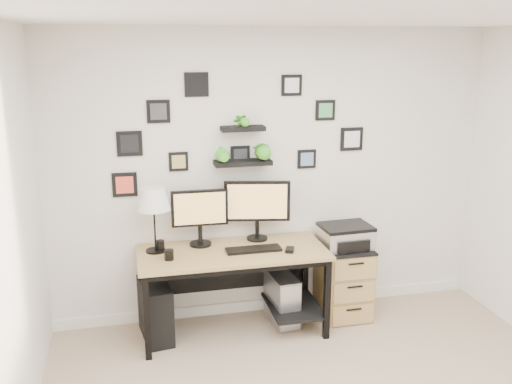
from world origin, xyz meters
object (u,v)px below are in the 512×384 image
object	(u,v)px
monitor_right	(257,205)
printer	(346,236)
pc_tower_black	(155,311)
mug	(169,255)
file_cabinet	(344,280)
desk	(236,262)
pc_tower_grey	(282,298)
table_lamp	(153,201)
monitor_left	(200,213)

from	to	relation	value
monitor_right	printer	xyz separation A→B (m)	(0.79, -0.15, -0.30)
pc_tower_black	mug	bearing A→B (deg)	-54.95
pc_tower_black	monitor_right	bearing A→B (deg)	3.26
mug	file_cabinet	distance (m)	1.67
printer	desk	bearing A→B (deg)	-177.45
pc_tower_black	file_cabinet	size ratio (longest dim) A/B	0.74
mug	pc_tower_grey	world-z (taller)	mug
pc_tower_black	table_lamp	bearing A→B (deg)	62.20
pc_tower_grey	monitor_right	bearing A→B (deg)	143.05
desk	mug	distance (m)	0.61
table_lamp	pc_tower_black	world-z (taller)	table_lamp
desk	table_lamp	distance (m)	0.89
monitor_left	pc_tower_black	world-z (taller)	monitor_left
desk	mug	xyz separation A→B (m)	(-0.58, -0.13, 0.17)
printer	table_lamp	bearing A→B (deg)	178.36
monitor_right	file_cabinet	bearing A→B (deg)	-9.78
table_lamp	pc_tower_black	xyz separation A→B (m)	(-0.03, -0.09, -0.95)
pc_tower_black	file_cabinet	bearing A→B (deg)	-6.32
table_lamp	file_cabinet	world-z (taller)	table_lamp
monitor_left	monitor_right	distance (m)	0.52
table_lamp	pc_tower_black	distance (m)	0.95
monitor_right	pc_tower_grey	bearing A→B (deg)	-36.95
desk	pc_tower_grey	xyz separation A→B (m)	(0.43, 0.05, -0.40)
monitor_right	file_cabinet	world-z (taller)	monitor_right
monitor_right	printer	distance (m)	0.85
monitor_left	printer	xyz separation A→B (m)	(1.30, -0.11, -0.27)
file_cabinet	pc_tower_grey	bearing A→B (deg)	-178.92
pc_tower_grey	table_lamp	bearing A→B (deg)	177.57
desk	pc_tower_black	size ratio (longest dim) A/B	3.24
monitor_left	pc_tower_black	distance (m)	0.91
monitor_left	pc_tower_black	xyz separation A→B (m)	(-0.42, -0.15, -0.79)
table_lamp	mug	distance (m)	0.47
desk	printer	world-z (taller)	printer
pc_tower_grey	pc_tower_black	bearing A→B (deg)	-178.05
mug	monitor_right	bearing A→B (deg)	21.55
table_lamp	pc_tower_grey	distance (m)	1.47
monitor_left	file_cabinet	xyz separation A→B (m)	(1.30, -0.10, -0.71)
pc_tower_black	file_cabinet	xyz separation A→B (m)	(1.72, 0.05, 0.09)
table_lamp	pc_tower_grey	size ratio (longest dim) A/B	1.19
pc_tower_black	file_cabinet	world-z (taller)	file_cabinet
mug	file_cabinet	bearing A→B (deg)	6.56
desk	pc_tower_black	bearing A→B (deg)	179.32
desk	pc_tower_black	xyz separation A→B (m)	(-0.70, 0.01, -0.38)
monitor_left	table_lamp	distance (m)	0.42
monitor_left	desk	bearing A→B (deg)	-29.35
monitor_right	table_lamp	xyz separation A→B (m)	(-0.90, -0.10, 0.13)
table_lamp	file_cabinet	xyz separation A→B (m)	(1.69, -0.04, -0.86)
mug	pc_tower_black	world-z (taller)	mug
pc_tower_black	pc_tower_grey	size ratio (longest dim) A/B	1.05
monitor_right	pc_tower_grey	xyz separation A→B (m)	(0.20, -0.15, -0.85)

